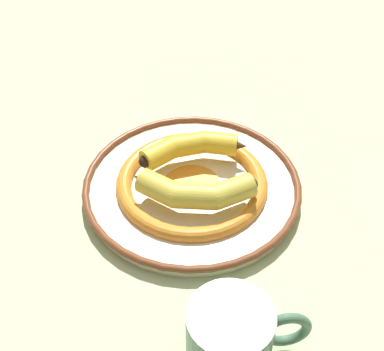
{
  "coord_description": "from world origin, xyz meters",
  "views": [
    {
      "loc": [
        -0.56,
        0.12,
        0.57
      ],
      "look_at": [
        -0.0,
        0.03,
        0.03
      ],
      "focal_mm": 50.0,
      "sensor_mm": 36.0,
      "label": 1
    }
  ],
  "objects": [
    {
      "name": "banana_a",
      "position": [
        -0.05,
        0.03,
        0.05
      ],
      "size": [
        0.09,
        0.18,
        0.04
      ],
      "rotation": [
        0.0,
        0.0,
        4.49
      ],
      "color": "gold",
      "rests_on": "decorative_bowl"
    },
    {
      "name": "banana_b",
      "position": [
        0.05,
        0.02,
        0.05
      ],
      "size": [
        0.06,
        0.17,
        0.03
      ],
      "rotation": [
        0.0,
        0.0,
        7.96
      ],
      "color": "gold",
      "rests_on": "decorative_bowl"
    },
    {
      "name": "ground_plane",
      "position": [
        0.0,
        0.0,
        0.0
      ],
      "size": [
        2.8,
        2.8,
        0.0
      ],
      "primitive_type": "plane",
      "color": "#B2C693"
    },
    {
      "name": "decorative_bowl",
      "position": [
        -0.0,
        0.03,
        0.01
      ],
      "size": [
        0.32,
        0.32,
        0.03
      ],
      "color": "beige",
      "rests_on": "ground_plane"
    },
    {
      "name": "coffee_mug",
      "position": [
        -0.26,
        0.03,
        0.04
      ],
      "size": [
        0.1,
        0.14,
        0.08
      ],
      "rotation": [
        0.0,
        0.0,
        4.66
      ],
      "color": "#477056",
      "rests_on": "ground_plane"
    }
  ]
}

